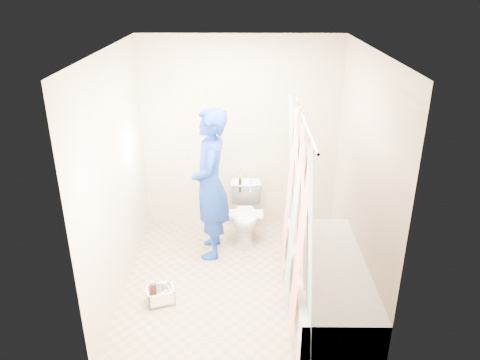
{
  "coord_description": "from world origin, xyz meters",
  "views": [
    {
      "loc": [
        0.05,
        -4.16,
        2.99
      ],
      "look_at": [
        0.0,
        0.47,
        0.96
      ],
      "focal_mm": 35.0,
      "sensor_mm": 36.0,
      "label": 1
    }
  ],
  "objects_px": {
    "plumber": "(211,185)",
    "bathtub": "(327,284)",
    "cleaning_caddy": "(161,295)",
    "toilet": "(246,214)"
  },
  "relations": [
    {
      "from": "plumber",
      "to": "cleaning_caddy",
      "type": "height_order",
      "value": "plumber"
    },
    {
      "from": "plumber",
      "to": "cleaning_caddy",
      "type": "xyz_separation_m",
      "value": [
        -0.45,
        -0.93,
        -0.79
      ]
    },
    {
      "from": "toilet",
      "to": "plumber",
      "type": "bearing_deg",
      "value": -141.34
    },
    {
      "from": "toilet",
      "to": "cleaning_caddy",
      "type": "distance_m",
      "value": 1.53
    },
    {
      "from": "cleaning_caddy",
      "to": "plumber",
      "type": "bearing_deg",
      "value": 45.39
    },
    {
      "from": "toilet",
      "to": "cleaning_caddy",
      "type": "bearing_deg",
      "value": -123.81
    },
    {
      "from": "plumber",
      "to": "toilet",
      "type": "bearing_deg",
      "value": 125.64
    },
    {
      "from": "toilet",
      "to": "plumber",
      "type": "height_order",
      "value": "plumber"
    },
    {
      "from": "plumber",
      "to": "bathtub",
      "type": "bearing_deg",
      "value": 47.2
    },
    {
      "from": "bathtub",
      "to": "toilet",
      "type": "relative_size",
      "value": 2.6
    }
  ]
}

